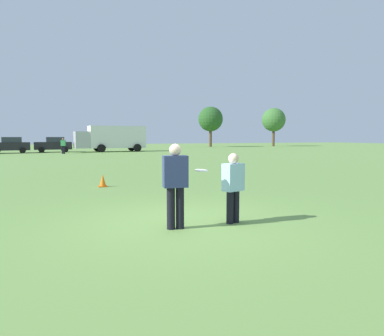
% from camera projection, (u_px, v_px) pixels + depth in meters
% --- Properties ---
extents(ground_plane, '(166.16, 166.16, 0.00)m').
position_uv_depth(ground_plane, '(183.00, 223.00, 7.42)').
color(ground_plane, '#6B9347').
extents(player_thrower, '(0.52, 0.34, 1.72)m').
position_uv_depth(player_thrower, '(175.00, 181.00, 6.90)').
color(player_thrower, black).
rests_on(player_thrower, ground).
extents(player_defender, '(0.50, 0.38, 1.51)m').
position_uv_depth(player_defender, '(233.00, 184.00, 7.39)').
color(player_defender, black).
rests_on(player_defender, ground).
extents(frisbee, '(0.27, 0.27, 0.05)m').
position_uv_depth(frisbee, '(201.00, 170.00, 7.17)').
color(frisbee, white).
extents(traffic_cone, '(0.32, 0.32, 0.48)m').
position_uv_depth(traffic_cone, '(103.00, 181.00, 12.84)').
color(traffic_cone, '#D8590C').
rests_on(traffic_cone, ground).
extents(parked_car_center, '(4.33, 2.46, 1.82)m').
position_uv_depth(parked_car_center, '(10.00, 145.00, 38.98)').
color(parked_car_center, black).
rests_on(parked_car_center, ground).
extents(parked_car_mid_right, '(4.33, 2.46, 1.82)m').
position_uv_depth(parked_car_mid_right, '(53.00, 144.00, 41.56)').
color(parked_car_mid_right, black).
rests_on(parked_car_mid_right, ground).
extents(box_truck, '(8.66, 3.43, 3.18)m').
position_uv_depth(box_truck, '(112.00, 138.00, 43.01)').
color(box_truck, white).
rests_on(box_truck, ground).
extents(bystander_sideline_watcher, '(0.53, 0.43, 1.70)m').
position_uv_depth(bystander_sideline_watcher, '(63.00, 145.00, 37.52)').
color(bystander_sideline_watcher, black).
rests_on(bystander_sideline_watcher, ground).
extents(tree_east_birch, '(4.52, 4.52, 7.34)m').
position_uv_depth(tree_east_birch, '(211.00, 119.00, 63.18)').
color(tree_east_birch, brown).
rests_on(tree_east_birch, ground).
extents(tree_east_oak, '(4.61, 4.61, 7.48)m').
position_uv_depth(tree_east_oak, '(274.00, 120.00, 68.01)').
color(tree_east_oak, brown).
rests_on(tree_east_oak, ground).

